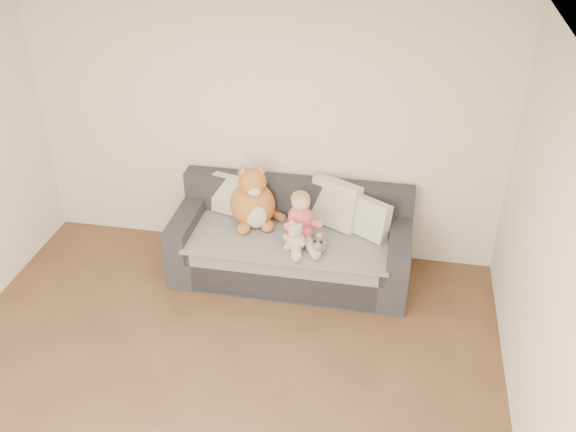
# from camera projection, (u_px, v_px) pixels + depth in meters

# --- Properties ---
(room_shell) EXTENTS (5.00, 5.00, 5.00)m
(room_shell) POSITION_uv_depth(u_px,v_px,m) (196.00, 254.00, 4.23)
(room_shell) COLOR brown
(room_shell) RESTS_ON ground
(sofa) EXTENTS (2.20, 0.94, 0.85)m
(sofa) POSITION_uv_depth(u_px,v_px,m) (292.00, 245.00, 6.07)
(sofa) COLOR #27272C
(sofa) RESTS_ON ground
(cushion_left) EXTENTS (0.46, 0.29, 0.40)m
(cushion_left) POSITION_uv_depth(u_px,v_px,m) (234.00, 195.00, 6.16)
(cushion_left) COLOR silver
(cushion_left) RESTS_ON sofa
(cushion_right_back) EXTENTS (0.53, 0.41, 0.46)m
(cushion_right_back) POSITION_uv_depth(u_px,v_px,m) (335.00, 204.00, 5.97)
(cushion_right_back) COLOR silver
(cushion_right_back) RESTS_ON sofa
(cushion_right_front) EXTENTS (0.42, 0.35, 0.37)m
(cushion_right_front) POSITION_uv_depth(u_px,v_px,m) (369.00, 218.00, 5.83)
(cushion_right_front) COLOR silver
(cushion_right_front) RESTS_ON sofa
(toddler) EXTENTS (0.35, 0.51, 0.50)m
(toddler) POSITION_uv_depth(u_px,v_px,m) (301.00, 222.00, 5.73)
(toddler) COLOR #F1556D
(toddler) RESTS_ON sofa
(plush_cat) EXTENTS (0.52, 0.52, 0.65)m
(plush_cat) POSITION_uv_depth(u_px,v_px,m) (253.00, 202.00, 5.96)
(plush_cat) COLOR #A46124
(plush_cat) RESTS_ON sofa
(teddy_bear) EXTENTS (0.22, 0.18, 0.29)m
(teddy_bear) POSITION_uv_depth(u_px,v_px,m) (295.00, 239.00, 5.66)
(teddy_bear) COLOR #CAB78C
(teddy_bear) RESTS_ON sofa
(plush_cow) EXTENTS (0.14, 0.21, 0.17)m
(plush_cow) POSITION_uv_depth(u_px,v_px,m) (318.00, 246.00, 5.64)
(plush_cow) COLOR white
(plush_cow) RESTS_ON sofa
(sippy_cup) EXTENTS (0.09, 0.06, 0.10)m
(sippy_cup) POSITION_uv_depth(u_px,v_px,m) (303.00, 240.00, 5.75)
(sippy_cup) COLOR #4B3EA9
(sippy_cup) RESTS_ON sofa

